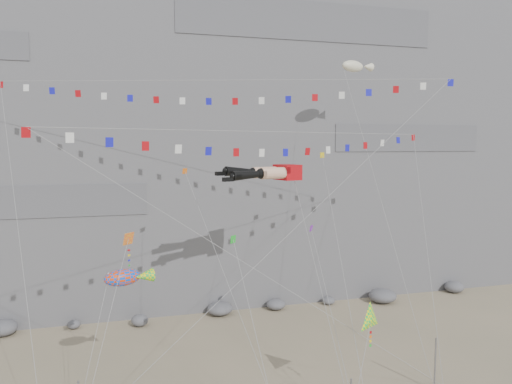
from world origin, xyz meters
TOP-DOWN VIEW (x-y plane):
  - cliff at (0.00, 32.00)m, footprint 80.00×28.00m
  - talus_boulders at (0.00, 17.00)m, footprint 60.00×3.00m
  - anchor_pole_right at (11.33, -2.54)m, footprint 0.12×0.12m
  - legs_kite at (1.71, 6.34)m, footprint 7.15×14.91m
  - flag_banner_upper at (-1.56, 8.14)m, footprint 34.31×17.89m
  - flag_banner_lower at (0.95, 2.26)m, footprint 30.44×12.04m
  - harlequin_kite at (-9.23, 1.33)m, footprint 4.34×6.79m
  - fish_windsock at (-9.66, 1.39)m, footprint 5.13×5.65m
  - delta_kite at (5.27, -4.23)m, footprint 4.68×4.48m
  - blimp_windsock at (11.79, 11.80)m, footprint 3.91×14.98m
  - small_kite_a at (-4.35, 8.67)m, footprint 4.38×15.22m
  - small_kite_b at (4.75, 4.31)m, footprint 1.93×11.85m
  - small_kite_c at (-2.46, 0.44)m, footprint 1.66×8.87m
  - small_kite_d at (7.24, 8.01)m, footprint 3.82×15.94m

SIDE VIEW (x-z plane):
  - talus_boulders at x=0.00m, z-range 0.00..1.20m
  - anchor_pole_right at x=11.33m, z-range 0.00..3.82m
  - delta_kite at x=5.27m, z-range 2.16..10.50m
  - fish_windsock at x=-9.66m, z-range 3.55..13.79m
  - small_kite_b at x=4.75m, z-range 2.74..18.29m
  - small_kite_c at x=-2.46m, z-range 3.97..17.66m
  - harlequin_kite at x=-9.23m, z-range 4.65..17.71m
  - small_kite_a at x=-4.35m, z-range 3.99..25.35m
  - legs_kite at x=1.71m, z-range 4.89..25.16m
  - small_kite_d at x=7.24m, z-range 4.58..27.22m
  - flag_banner_lower at x=0.95m, z-range 7.23..29.10m
  - flag_banner_upper at x=-1.56m, z-range 8.22..36.51m
  - blimp_windsock at x=11.79m, z-range 10.46..38.56m
  - cliff at x=0.00m, z-range 0.00..50.00m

